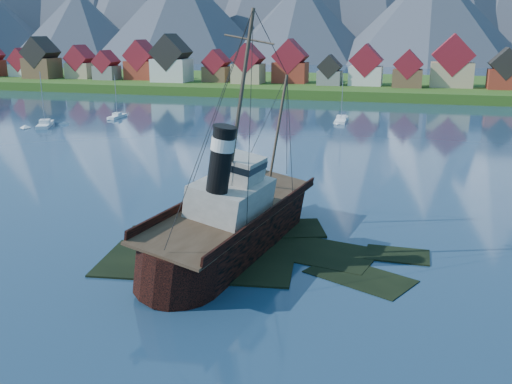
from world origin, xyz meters
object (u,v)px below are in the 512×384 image
(tugboat_wreck, at_px, (235,216))
(sailboat_e, at_px, (341,120))
(sailboat_b, at_px, (117,117))
(sailboat_c, at_px, (45,125))

(tugboat_wreck, bearing_deg, sailboat_e, 98.27)
(sailboat_b, relative_size, sailboat_c, 0.85)
(sailboat_e, bearing_deg, sailboat_c, -160.49)
(tugboat_wreck, relative_size, sailboat_b, 2.80)
(sailboat_b, distance_m, sailboat_c, 18.72)
(sailboat_b, xyz_separation_m, sailboat_e, (54.76, 9.55, -0.00))
(tugboat_wreck, height_order, sailboat_e, tugboat_wreck)
(sailboat_e, bearing_deg, sailboat_b, -172.52)
(tugboat_wreck, height_order, sailboat_c, tugboat_wreck)
(tugboat_wreck, distance_m, sailboat_b, 93.95)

